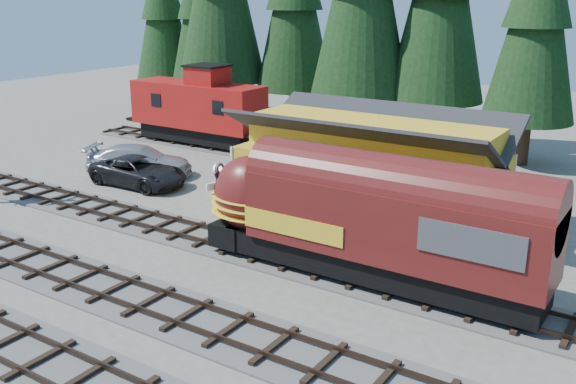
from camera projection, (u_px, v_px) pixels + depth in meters
The scene contains 9 objects.
ground at pixel (237, 300), 23.08m from camera, with size 120.00×120.00×0.00m, color #6B665B.
track_siding at pixel (554, 328), 21.03m from camera, with size 68.00×3.20×0.33m.
track_spur at pixel (283, 157), 42.66m from camera, with size 32.00×3.20×0.33m.
depot at pixel (370, 159), 30.57m from camera, with size 12.80×7.00×5.30m.
conifer_backdrop at pixel (539, 1), 37.61m from camera, with size 79.31×21.22×17.30m.
locomotive at pixel (357, 223), 24.19m from camera, with size 14.09×2.80×3.83m.
caboose at pixel (198, 108), 45.66m from camera, with size 10.27×2.98×5.34m.
pickup_truck_a at pixel (139, 171), 36.51m from camera, with size 2.72×5.91×1.64m, color black.
pickup_truck_b at pixel (139, 161), 38.37m from camera, with size 2.56×6.31×1.83m, color #A8ABB0.
Camera 1 is at (12.95, -16.45, 10.64)m, focal length 40.00 mm.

